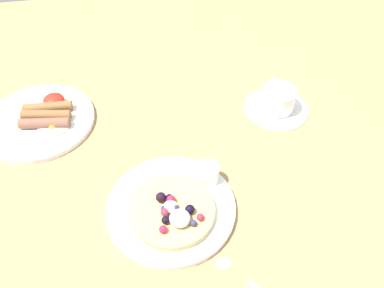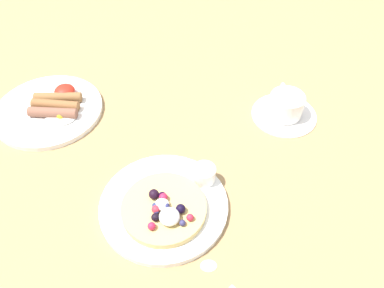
% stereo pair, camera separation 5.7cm
% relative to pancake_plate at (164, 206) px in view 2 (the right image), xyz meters
% --- Properties ---
extents(ground_plane, '(1.97, 1.48, 0.03)m').
position_rel_pancake_plate_xyz_m(ground_plane, '(0.01, 0.14, -0.02)').
color(ground_plane, '#A07E51').
extents(pancake_plate, '(0.24, 0.24, 0.01)m').
position_rel_pancake_plate_xyz_m(pancake_plate, '(0.00, 0.00, 0.00)').
color(pancake_plate, white).
rests_on(pancake_plate, ground_plane).
extents(pancake_with_berries, '(0.16, 0.16, 0.04)m').
position_rel_pancake_plate_xyz_m(pancake_with_berries, '(0.00, -0.02, 0.02)').
color(pancake_with_berries, tan).
rests_on(pancake_with_berries, pancake_plate).
extents(syrup_ramekin, '(0.04, 0.04, 0.03)m').
position_rel_pancake_plate_xyz_m(syrup_ramekin, '(0.08, 0.05, 0.02)').
color(syrup_ramekin, white).
rests_on(syrup_ramekin, pancake_plate).
extents(breakfast_plate, '(0.25, 0.25, 0.01)m').
position_rel_pancake_plate_xyz_m(breakfast_plate, '(-0.26, 0.28, -0.00)').
color(breakfast_plate, white).
rests_on(breakfast_plate, ground_plane).
extents(fried_breakfast, '(0.11, 0.13, 0.03)m').
position_rel_pancake_plate_xyz_m(fried_breakfast, '(-0.24, 0.29, 0.02)').
color(fried_breakfast, brown).
rests_on(fried_breakfast, breakfast_plate).
extents(coffee_saucer, '(0.15, 0.15, 0.01)m').
position_rel_pancake_plate_xyz_m(coffee_saucer, '(0.28, 0.24, -0.00)').
color(coffee_saucer, white).
rests_on(coffee_saucer, ground_plane).
extents(coffee_cup, '(0.08, 0.11, 0.05)m').
position_rel_pancake_plate_xyz_m(coffee_cup, '(0.28, 0.24, 0.03)').
color(coffee_cup, white).
rests_on(coffee_cup, coffee_saucer).
extents(teaspoon, '(0.11, 0.13, 0.01)m').
position_rel_pancake_plate_xyz_m(teaspoon, '(0.10, -0.15, -0.00)').
color(teaspoon, silver).
rests_on(teaspoon, ground_plane).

